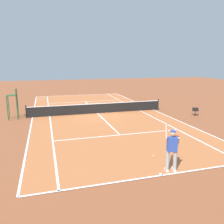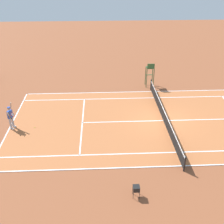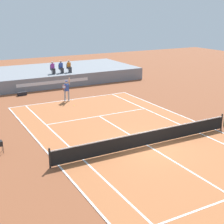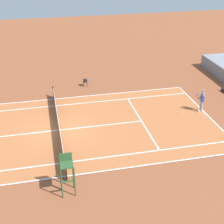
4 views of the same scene
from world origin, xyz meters
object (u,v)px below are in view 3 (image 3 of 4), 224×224
(tennis_player, at_px, (67,90))
(tennis_ball, at_px, (74,105))
(spectator_seated_1, at_px, (61,67))
(spectator_seated_0, at_px, (53,68))
(spectator_seated_2, at_px, (69,67))
(equipment_bag, at_px, (22,94))

(tennis_player, distance_m, tennis_ball, 1.92)
(spectator_seated_1, bearing_deg, tennis_ball, -103.52)
(spectator_seated_0, height_order, spectator_seated_1, same)
(spectator_seated_1, distance_m, tennis_player, 6.74)
(spectator_seated_2, bearing_deg, tennis_ball, -109.33)
(spectator_seated_0, bearing_deg, spectator_seated_1, 0.00)
(spectator_seated_1, xyz_separation_m, spectator_seated_2, (0.89, 0.00, 0.00))
(spectator_seated_2, bearing_deg, spectator_seated_1, 180.00)
(tennis_player, distance_m, equipment_bag, 4.98)
(spectator_seated_1, distance_m, tennis_ball, 8.50)
(spectator_seated_0, height_order, equipment_bag, spectator_seated_0)
(tennis_player, bearing_deg, spectator_seated_2, 66.32)
(spectator_seated_0, relative_size, equipment_bag, 1.35)
(spectator_seated_0, distance_m, spectator_seated_1, 0.91)
(spectator_seated_2, relative_size, equipment_bag, 1.35)
(spectator_seated_2, distance_m, equipment_bag, 6.50)
(tennis_player, bearing_deg, equipment_bag, 126.83)
(tennis_player, xyz_separation_m, tennis_ball, (-0.02, -1.66, -0.96))
(spectator_seated_0, xyz_separation_m, tennis_ball, (-1.02, -8.06, -1.87))
(spectator_seated_2, height_order, tennis_ball, spectator_seated_2)
(tennis_ball, distance_m, equipment_bag, 6.31)
(spectator_seated_1, bearing_deg, tennis_player, -106.68)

